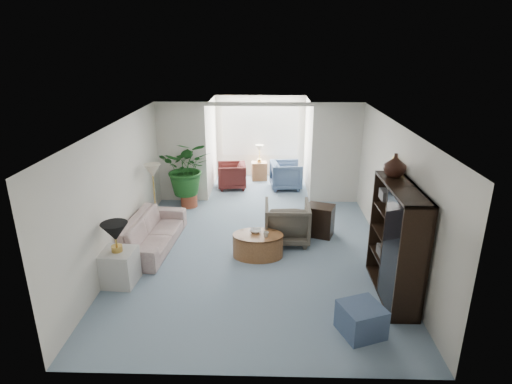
{
  "coord_description": "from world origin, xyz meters",
  "views": [
    {
      "loc": [
        0.21,
        -7.09,
        3.85
      ],
      "look_at": [
        0.0,
        0.6,
        1.1
      ],
      "focal_mm": 29.65,
      "sensor_mm": 36.0,
      "label": 1
    }
  ],
  "objects_px": {
    "floor_lamp": "(152,171)",
    "sunroom_chair_blue": "(286,175)",
    "ottoman": "(361,319)",
    "table_lamp": "(115,232)",
    "sunroom_chair_maroon": "(232,176)",
    "entertainment_cabinet": "(396,242)",
    "plant_pot": "(189,200)",
    "side_table_dark": "(320,220)",
    "sofa": "(152,232)",
    "coffee_cup": "(266,234)",
    "framed_picture": "(398,174)",
    "wingback_chair": "(287,222)",
    "cabinet_urn": "(395,165)",
    "end_table": "(119,267)",
    "sunroom_table": "(259,171)",
    "coffee_table": "(258,245)",
    "coffee_bowl": "(255,231)"
  },
  "relations": [
    {
      "from": "framed_picture",
      "to": "coffee_bowl",
      "type": "bearing_deg",
      "value": 173.9
    },
    {
      "from": "coffee_cup",
      "to": "coffee_table",
      "type": "bearing_deg",
      "value": 146.31
    },
    {
      "from": "coffee_cup",
      "to": "wingback_chair",
      "type": "relative_size",
      "value": 0.11
    },
    {
      "from": "coffee_cup",
      "to": "entertainment_cabinet",
      "type": "bearing_deg",
      "value": -28.01
    },
    {
      "from": "sofa",
      "to": "sunroom_chair_blue",
      "type": "height_order",
      "value": "sunroom_chair_blue"
    },
    {
      "from": "plant_pot",
      "to": "sunroom_chair_blue",
      "type": "xyz_separation_m",
      "value": [
        2.43,
        1.44,
        0.22
      ]
    },
    {
      "from": "plant_pot",
      "to": "sunroom_chair_maroon",
      "type": "xyz_separation_m",
      "value": [
        0.93,
        1.44,
        0.19
      ]
    },
    {
      "from": "end_table",
      "to": "cabinet_urn",
      "type": "bearing_deg",
      "value": 4.25
    },
    {
      "from": "table_lamp",
      "to": "framed_picture",
      "type": "bearing_deg",
      "value": 10.24
    },
    {
      "from": "wingback_chair",
      "to": "cabinet_urn",
      "type": "relative_size",
      "value": 2.44
    },
    {
      "from": "ottoman",
      "to": "table_lamp",
      "type": "bearing_deg",
      "value": 162.46
    },
    {
      "from": "table_lamp",
      "to": "sunroom_table",
      "type": "xyz_separation_m",
      "value": [
        2.22,
        5.72,
        -0.68
      ]
    },
    {
      "from": "end_table",
      "to": "coffee_table",
      "type": "bearing_deg",
      "value": 23.83
    },
    {
      "from": "coffee_table",
      "to": "entertainment_cabinet",
      "type": "bearing_deg",
      "value": -28.43
    },
    {
      "from": "sofa",
      "to": "plant_pot",
      "type": "xyz_separation_m",
      "value": [
        0.34,
        2.18,
        -0.15
      ]
    },
    {
      "from": "floor_lamp",
      "to": "entertainment_cabinet",
      "type": "xyz_separation_m",
      "value": [
        4.47,
        -2.59,
        -0.34
      ]
    },
    {
      "from": "floor_lamp",
      "to": "plant_pot",
      "type": "bearing_deg",
      "value": 64.36
    },
    {
      "from": "entertainment_cabinet",
      "to": "sunroom_chair_maroon",
      "type": "relative_size",
      "value": 2.35
    },
    {
      "from": "entertainment_cabinet",
      "to": "plant_pot",
      "type": "xyz_separation_m",
      "value": [
        -3.93,
        3.7,
        -0.75
      ]
    },
    {
      "from": "sunroom_chair_blue",
      "to": "ottoman",
      "type": "bearing_deg",
      "value": -178.5
    },
    {
      "from": "side_table_dark",
      "to": "sofa",
      "type": "bearing_deg",
      "value": -169.32
    },
    {
      "from": "entertainment_cabinet",
      "to": "sunroom_table",
      "type": "xyz_separation_m",
      "value": [
        -2.25,
        5.89,
        -0.64
      ]
    },
    {
      "from": "coffee_table",
      "to": "coffee_cup",
      "type": "distance_m",
      "value": 0.33
    },
    {
      "from": "coffee_table",
      "to": "cabinet_urn",
      "type": "height_order",
      "value": "cabinet_urn"
    },
    {
      "from": "floor_lamp",
      "to": "sunroom_chair_blue",
      "type": "relative_size",
      "value": 0.43
    },
    {
      "from": "sunroom_chair_blue",
      "to": "coffee_cup",
      "type": "bearing_deg",
      "value": 166.62
    },
    {
      "from": "plant_pot",
      "to": "sunroom_chair_maroon",
      "type": "relative_size",
      "value": 0.52
    },
    {
      "from": "sunroom_chair_maroon",
      "to": "sunroom_table",
      "type": "bearing_deg",
      "value": 129.08
    },
    {
      "from": "coffee_table",
      "to": "coffee_cup",
      "type": "height_order",
      "value": "coffee_cup"
    },
    {
      "from": "sofa",
      "to": "sunroom_table",
      "type": "distance_m",
      "value": 4.82
    },
    {
      "from": "coffee_cup",
      "to": "sunroom_table",
      "type": "distance_m",
      "value": 4.82
    },
    {
      "from": "coffee_bowl",
      "to": "cabinet_urn",
      "type": "bearing_deg",
      "value": -19.28
    },
    {
      "from": "framed_picture",
      "to": "table_lamp",
      "type": "xyz_separation_m",
      "value": [
        -4.7,
        -0.85,
        -0.75
      ]
    },
    {
      "from": "coffee_table",
      "to": "coffee_cup",
      "type": "bearing_deg",
      "value": -33.69
    },
    {
      "from": "sofa",
      "to": "coffee_table",
      "type": "distance_m",
      "value": 2.12
    },
    {
      "from": "sunroom_chair_maroon",
      "to": "end_table",
      "type": "bearing_deg",
      "value": -22.42
    },
    {
      "from": "wingback_chair",
      "to": "plant_pot",
      "type": "xyz_separation_m",
      "value": [
        -2.32,
        1.85,
        -0.26
      ]
    },
    {
      "from": "cabinet_urn",
      "to": "plant_pot",
      "type": "height_order",
      "value": "cabinet_urn"
    },
    {
      "from": "floor_lamp",
      "to": "cabinet_urn",
      "type": "bearing_deg",
      "value": -25.09
    },
    {
      "from": "table_lamp",
      "to": "sunroom_chair_blue",
      "type": "relative_size",
      "value": 0.53
    },
    {
      "from": "side_table_dark",
      "to": "ottoman",
      "type": "bearing_deg",
      "value": -86.16
    },
    {
      "from": "floor_lamp",
      "to": "entertainment_cabinet",
      "type": "relative_size",
      "value": 0.2
    },
    {
      "from": "cabinet_urn",
      "to": "sunroom_chair_blue",
      "type": "height_order",
      "value": "cabinet_urn"
    },
    {
      "from": "coffee_table",
      "to": "entertainment_cabinet",
      "type": "relative_size",
      "value": 0.52
    },
    {
      "from": "end_table",
      "to": "table_lamp",
      "type": "bearing_deg",
      "value": 0.0
    },
    {
      "from": "table_lamp",
      "to": "sunroom_chair_maroon",
      "type": "bearing_deg",
      "value": 73.51
    },
    {
      "from": "table_lamp",
      "to": "wingback_chair",
      "type": "height_order",
      "value": "table_lamp"
    },
    {
      "from": "entertainment_cabinet",
      "to": "sunroom_chair_maroon",
      "type": "height_order",
      "value": "entertainment_cabinet"
    },
    {
      "from": "coffee_cup",
      "to": "cabinet_urn",
      "type": "bearing_deg",
      "value": -15.94
    },
    {
      "from": "coffee_cup",
      "to": "ottoman",
      "type": "distance_m",
      "value": 2.51
    }
  ]
}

